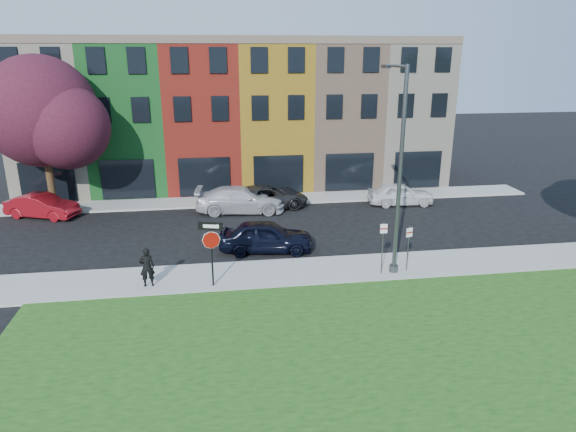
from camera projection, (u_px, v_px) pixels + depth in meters
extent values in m
plane|color=black|center=(330.00, 303.00, 20.40)|extent=(120.00, 120.00, 0.00)
cube|color=gray|center=(359.00, 269.00, 23.48)|extent=(40.00, 3.00, 0.12)
cube|color=gray|center=(236.00, 201.00, 34.08)|extent=(40.00, 2.40, 0.12)
cube|color=beige|center=(62.00, 118.00, 36.74)|extent=(5.00, 10.00, 10.00)
cube|color=#23802F|center=(134.00, 116.00, 37.43)|extent=(5.00, 10.00, 10.00)
cube|color=#B1291D|center=(203.00, 115.00, 38.13)|extent=(5.00, 10.00, 10.00)
cube|color=gold|center=(270.00, 114.00, 38.82)|extent=(5.00, 10.00, 10.00)
cube|color=#997863|center=(334.00, 113.00, 39.51)|extent=(5.00, 10.00, 10.00)
cube|color=#BDB4A0|center=(396.00, 112.00, 40.20)|extent=(5.00, 10.00, 10.00)
cube|color=black|center=(242.00, 175.00, 34.78)|extent=(30.00, 0.12, 2.60)
cylinder|color=black|center=(212.00, 255.00, 21.25)|extent=(0.08, 0.08, 2.74)
cylinder|color=silver|center=(211.00, 240.00, 21.02)|extent=(0.74, 0.23, 0.76)
cylinder|color=maroon|center=(211.00, 240.00, 20.99)|extent=(0.70, 0.21, 0.72)
cube|color=black|center=(210.00, 226.00, 20.83)|extent=(1.02, 0.32, 0.34)
cube|color=silver|center=(210.00, 226.00, 20.80)|extent=(0.64, 0.19, 0.14)
imported|color=black|center=(147.00, 267.00, 21.37)|extent=(0.72, 0.56, 1.70)
imported|color=black|center=(266.00, 236.00, 25.47)|extent=(3.02, 5.08, 1.57)
imported|color=maroon|center=(42.00, 206.00, 30.69)|extent=(4.39, 5.33, 1.43)
imported|color=#BBBABF|center=(240.00, 200.00, 31.67)|extent=(3.05, 5.78, 1.58)
imported|color=black|center=(267.00, 197.00, 32.48)|extent=(4.13, 6.07, 1.47)
imported|color=white|center=(401.00, 194.00, 33.25)|extent=(2.23, 4.40, 1.42)
cylinder|color=#474A4C|center=(400.00, 174.00, 21.66)|extent=(0.18, 0.18, 8.95)
cylinder|color=#474A4C|center=(394.00, 268.00, 22.99)|extent=(0.40, 0.40, 0.30)
cylinder|color=#474A4C|center=(397.00, 66.00, 21.25)|extent=(0.27, 2.00, 0.12)
cube|color=#474A4C|center=(386.00, 66.00, 22.28)|extent=(0.29, 0.57, 0.16)
cylinder|color=#474A4C|center=(382.00, 247.00, 22.48)|extent=(0.05, 0.05, 2.45)
cube|color=silver|center=(384.00, 229.00, 22.18)|extent=(0.32, 0.04, 0.42)
cube|color=maroon|center=(384.00, 229.00, 22.16)|extent=(0.32, 0.03, 0.06)
cylinder|color=#474A4C|center=(408.00, 248.00, 22.83)|extent=(0.05, 0.05, 2.12)
cube|color=silver|center=(409.00, 232.00, 22.57)|extent=(0.31, 0.12, 0.42)
cube|color=maroon|center=(410.00, 233.00, 22.55)|extent=(0.31, 0.11, 0.06)
cylinder|color=#2F1F0F|center=(50.00, 180.00, 31.36)|extent=(0.44, 0.44, 3.77)
sphere|color=#310D19|center=(40.00, 111.00, 30.08)|extent=(6.52, 6.52, 6.52)
sphere|color=#310D19|center=(67.00, 127.00, 29.64)|extent=(4.89, 4.89, 4.89)
sphere|color=#310D19|center=(22.00, 121.00, 31.15)|extent=(4.56, 4.56, 4.56)
sphere|color=#310D19|center=(47.00, 91.00, 30.39)|extent=(3.91, 3.91, 3.91)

